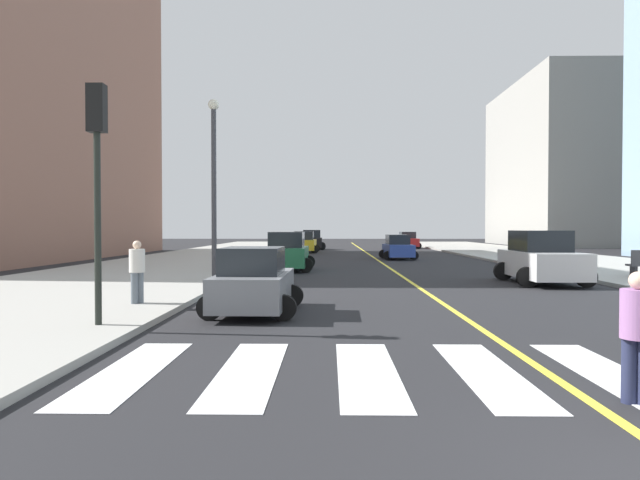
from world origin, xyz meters
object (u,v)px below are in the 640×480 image
Objects in this scene: car_gray_seventh at (254,282)px; street_lamp at (214,173)px; car_black_nearest at (312,240)px; car_white_fourth at (541,259)px; car_green_fifth at (287,253)px; car_yellow_sixth at (304,243)px; car_red_second at (408,241)px; car_blue_third at (398,248)px; pedestrian_walking_west at (137,269)px; pedestrian_crossing at (638,331)px; traffic_light_far_corner at (97,157)px.

car_gray_seventh is 9.55m from street_lamp.
car_white_fourth is at bearing -74.38° from car_black_nearest.
car_black_nearest reaches higher than car_green_fifth.
car_yellow_sixth is at bearing -94.45° from car_black_nearest.
car_black_nearest is 34.37m from street_lamp.
car_green_fifth reaches higher than car_red_second.
car_gray_seventh is at bearing 72.79° from car_blue_third.
car_green_fifth is 0.62× the size of street_lamp.
pedestrian_walking_west is (-13.60, -45.55, 0.25)m from car_red_second.
car_red_second is 47.54m from pedestrian_walking_west.
street_lamp is (-8.49, 15.72, 3.52)m from pedestrian_crossing.
car_gray_seventh is 0.76× the size of traffic_light_far_corner.
car_red_second is 2.38× the size of pedestrian_walking_west.
car_green_fifth is 7.45m from street_lamp.
car_yellow_sixth is (-10.57, 27.58, -0.09)m from car_white_fourth.
car_yellow_sixth is 43.30m from pedestrian_crossing.
street_lamp is (-13.08, -37.92, 3.60)m from car_red_second.
car_blue_third is at bearing 57.42° from car_green_fifth.
street_lamp is at bearing 58.31° from car_blue_third.
car_red_second is 33.55m from car_green_fifth.
pedestrian_walking_west is (-0.33, 3.35, -2.59)m from traffic_light_far_corner.
car_white_fourth is at bearing 99.45° from car_blue_third.
car_red_second is 0.90× the size of car_green_fifth.
pedestrian_crossing is (5.59, -49.79, -0.02)m from car_black_nearest.
traffic_light_far_corner is at bearing -92.32° from car_yellow_sixth.
street_lamp is at bearing -149.72° from pedestrian_walking_west.
car_yellow_sixth is at bearing -150.70° from pedestrian_walking_west.
car_green_fifth is at bearing 67.67° from street_lamp.
car_green_fifth is at bearing 54.65° from car_blue_third.
car_blue_third is 19.60m from street_lamp.
car_white_fourth is at bearing 38.98° from car_gray_seventh.
pedestrian_crossing is 0.97× the size of pedestrian_walking_west.
car_gray_seventh is at bearing 157.11° from pedestrian_crossing.
car_blue_third is (6.57, -17.30, -0.13)m from car_black_nearest.
traffic_light_far_corner reaches higher than car_red_second.
car_blue_third reaches higher than car_gray_seventh.
car_white_fourth is at bearing -1.85° from street_lamp.
car_blue_third is (-3.61, -21.15, -0.03)m from car_red_second.
car_black_nearest is 27.99m from car_green_fifth.
car_black_nearest is at bearing 89.71° from car_green_fifth.
car_blue_third is at bearing -78.22° from car_white_fourth.
car_white_fourth is 15.96m from pedestrian_crossing.
car_white_fourth is (10.13, -34.49, 0.04)m from car_black_nearest.
car_red_second is (10.18, 3.85, -0.10)m from car_black_nearest.
car_black_nearest is 0.62× the size of street_lamp.
pedestrian_walking_west is at bearing -93.24° from car_yellow_sixth.
car_yellow_sixth is at bearing 91.67° from car_gray_seventh.
car_yellow_sixth is at bearing 86.04° from traffic_light_far_corner.
car_red_second is at bearing 72.14° from car_green_fifth.
car_red_second is at bearing 46.99° from car_yellow_sixth.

